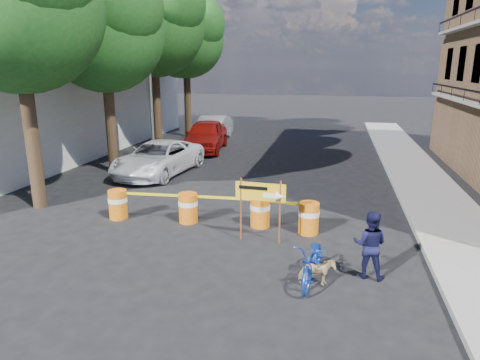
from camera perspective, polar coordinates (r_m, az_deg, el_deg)
The scene contains 19 objects.
ground at distance 11.14m, azimuth -2.47°, elevation -9.21°, with size 120.00×120.00×0.00m, color black.
sidewalk_east at distance 16.80m, azimuth 24.19°, elevation -1.85°, with size 2.40×40.00×0.15m, color gray.
white_building at distance 25.30m, azimuth -26.16°, elevation 9.95°, with size 8.00×22.00×6.00m, color silver.
tree_near at distance 15.20m, azimuth -27.61°, elevation 20.19°, with size 5.46×5.20×9.15m.
tree_mid_a at distance 19.31m, azimuth -17.58°, elevation 18.62°, with size 5.25×5.00×8.68m.
tree_mid_b at distance 23.84m, azimuth -11.41°, elevation 19.89°, with size 5.67×5.40×9.62m.
tree_far at distance 28.46m, azimuth -7.13°, elevation 18.21°, with size 5.04×4.80×8.84m.
streetlamp at distance 21.13m, azimuth -11.83°, elevation 14.18°, with size 1.25×0.18×8.00m.
barrel_far_left at distance 13.64m, azimuth -15.97°, elevation -3.06°, with size 0.58×0.58×0.90m.
barrel_mid_left at distance 12.90m, azimuth -6.93°, elevation -3.61°, with size 0.58×0.58×0.90m.
barrel_mid_right at distance 12.48m, azimuth 2.71°, elevation -4.16°, with size 0.58×0.58×0.90m.
barrel_far_right at distance 12.11m, azimuth 9.16°, elevation -4.95°, with size 0.58×0.58×0.90m.
detour_sign at distance 11.13m, azimuth 3.54°, elevation -2.31°, with size 1.34×0.26×1.73m.
pedestrian at distance 9.90m, azimuth 16.93°, elevation -8.24°, with size 0.74×0.58×1.53m, color black.
bicycle at distance 9.33m, azimuth 9.84°, elevation -8.06°, with size 0.66×0.99×1.89m, color #153DB2.
dog at distance 9.42m, azimuth 10.20°, elevation -12.06°, with size 0.34×0.74×0.63m, color tan.
suv_white at distance 18.80m, azimuth -10.82°, elevation 2.88°, with size 2.34×5.07×1.41m, color white.
sedan_red at distance 23.82m, azimuth -4.64°, elevation 5.95°, with size 1.99×4.93×1.68m, color maroon.
sedan_silver at distance 27.02m, azimuth -3.64°, elevation 6.90°, with size 1.63×4.69×1.54m, color #B3B5BB.
Camera 1 is at (2.67, -9.80, 4.56)m, focal length 32.00 mm.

